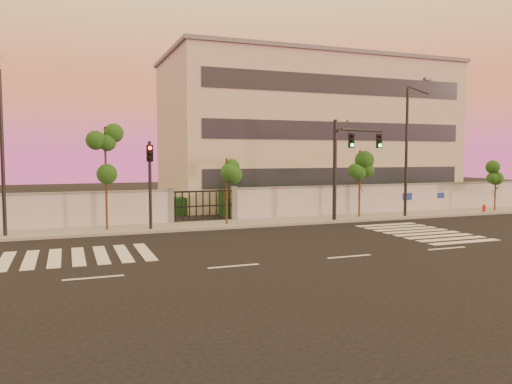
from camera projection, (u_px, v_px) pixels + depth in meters
ground at (349, 257)px, 20.44m from camera, size 120.00×120.00×0.00m
sidewalk at (258, 223)px, 30.22m from camera, size 60.00×3.00×0.15m
perimeter_wall at (251, 204)px, 31.58m from camera, size 60.00×0.36×2.20m
hedge_row at (251, 203)px, 34.53m from camera, size 41.00×4.25×1.80m
institutional_building at (306, 132)px, 43.67m from camera, size 24.40×12.40×12.25m
road_markings at (278, 244)px, 23.38m from camera, size 57.00×7.62×0.02m
street_tree_c at (106, 155)px, 26.60m from camera, size 1.45×1.16×5.67m
street_tree_d at (227, 176)px, 28.93m from camera, size 1.39×1.11×3.98m
street_tree_e at (360, 168)px, 32.32m from camera, size 1.57×1.25×4.48m
street_tree_f at (496, 176)px, 36.10m from camera, size 1.30×1.03×3.59m
traffic_signal_main at (346, 158)px, 30.98m from camera, size 3.94×1.32×6.33m
traffic_signal_secondary at (150, 174)px, 26.90m from camera, size 0.38×0.36×4.91m
streetlight_west at (1, 144)px, 24.37m from camera, size 0.52×2.10×8.73m
streetlight_east at (408, 145)px, 32.43m from camera, size 0.53×2.14×8.88m
fire_hydrant at (484, 209)px, 35.41m from camera, size 0.25×0.25×0.66m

